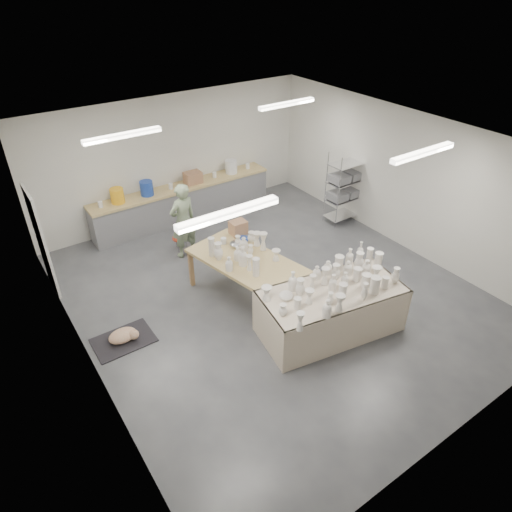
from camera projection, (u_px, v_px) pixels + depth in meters
room at (266, 197)px, 7.86m from camera, size 8.00×8.02×3.00m
back_counter at (184, 201)px, 11.25m from camera, size 4.60×0.60×1.24m
wire_shelf at (345, 186)px, 10.96m from camera, size 0.88×0.48×1.80m
drying_table at (331, 308)px, 7.83m from camera, size 2.60×1.56×1.24m
work_table at (245, 256)px, 8.51m from camera, size 1.57×2.43×1.22m
rug at (124, 340)px, 7.83m from camera, size 1.00×0.70×0.02m
cat at (124, 335)px, 7.77m from camera, size 0.56×0.47×0.21m
potter at (183, 221)px, 9.66m from camera, size 0.67×0.49×1.69m
red_stool at (180, 238)px, 10.16m from camera, size 0.41×0.41×0.31m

